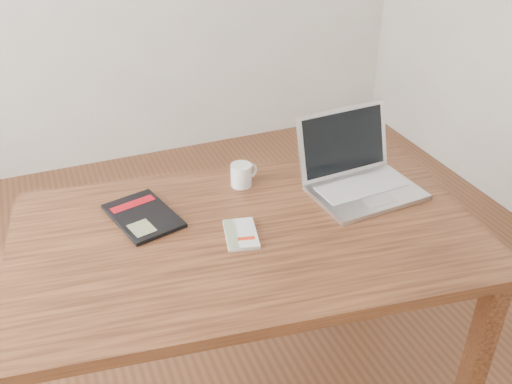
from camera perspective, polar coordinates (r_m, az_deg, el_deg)
name	(u,v)px	position (r m, az deg, el deg)	size (l,w,h in m)	color
room	(154,44)	(1.56, -10.21, 14.38)	(4.04, 4.04, 2.70)	brown
desk	(249,253)	(1.87, -0.73, -6.16)	(1.58, 1.03, 0.75)	#59311A
white_guidebook	(241,234)	(1.79, -1.52, -4.24)	(0.13, 0.18, 0.01)	beige
black_guidebook	(143,216)	(1.91, -11.23, -2.35)	(0.24, 0.30, 0.01)	black
laptop	(358,174)	(2.05, 10.16, 1.79)	(0.39, 0.35, 0.25)	silver
coffee_mug	(242,174)	(2.03, -1.42, 1.78)	(0.11, 0.08, 0.08)	white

